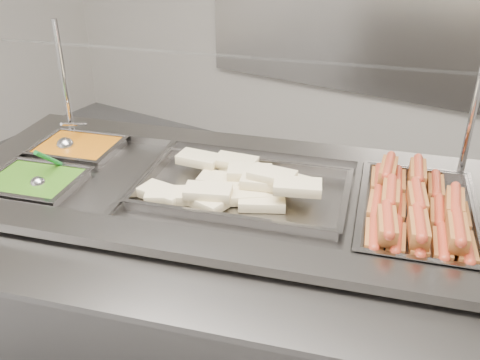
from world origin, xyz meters
The scene contains 12 objects.
back_panel centered at (0.00, 2.45, 1.20)m, with size 3.00×0.04×1.20m, color #A19C96.
steam_counter centered at (-0.05, 0.32, 0.47)m, with size 2.12×1.38×0.94m.
tray_rail centered at (0.10, -0.19, 0.88)m, with size 1.87×0.87×0.05m.
sneeze_guard centered at (-0.11, 0.54, 1.31)m, with size 1.73×0.77×0.46m.
pan_hotdogs centered at (0.57, 0.50, 0.89)m, with size 0.50×0.65×0.10m.
pan_wraps centered at (0.01, 0.34, 0.91)m, with size 0.80×0.60×0.07m.
pan_beans centered at (-0.74, 0.28, 0.89)m, with size 0.37×0.33×0.10m.
pan_peas centered at (-0.65, -0.01, 0.89)m, with size 0.37×0.33×0.10m.
hotdogs_in_buns centered at (0.57, 0.48, 0.94)m, with size 0.45×0.58×0.12m.
tortilla_wraps centered at (-0.01, 0.32, 0.95)m, with size 0.61×0.42×0.10m.
ladle centered at (-0.77, 0.25, 0.94)m, with size 0.09×0.20×0.14m.
serving_spoon centered at (-0.62, -0.01, 0.95)m, with size 0.08×0.18×0.15m.
Camera 1 is at (0.85, -1.07, 1.84)m, focal length 40.00 mm.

